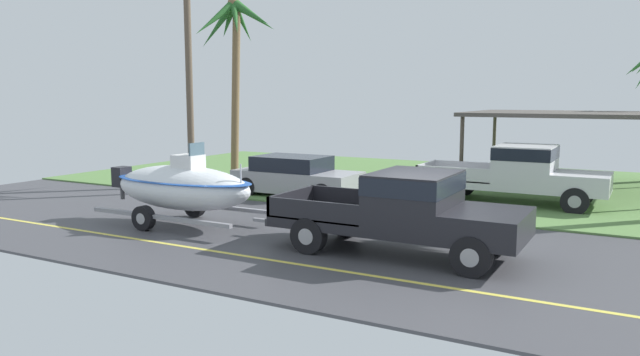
{
  "coord_description": "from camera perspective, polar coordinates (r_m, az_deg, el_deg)",
  "views": [
    {
      "loc": [
        4.03,
        -12.07,
        3.42
      ],
      "look_at": [
        -3.14,
        0.95,
        1.39
      ],
      "focal_mm": 33.75,
      "sensor_mm": 36.0,
      "label": 1
    }
  ],
  "objects": [
    {
      "name": "utility_pole",
      "position": [
        21.98,
        -12.33,
        10.14
      ],
      "size": [
        0.24,
        1.8,
        8.49
      ],
      "color": "brown",
      "rests_on": "ground"
    },
    {
      "name": "parked_sedan_near",
      "position": [
        20.71,
        -2.3,
        0.13
      ],
      "size": [
        4.33,
        1.94,
        1.38
      ],
      "color": "#99999E",
      "rests_on": "ground"
    },
    {
      "name": "carport_awning",
      "position": [
        23.8,
        22.92,
        5.48
      ],
      "size": [
        7.25,
        5.54,
        2.85
      ],
      "color": "#4C4238",
      "rests_on": "ground"
    },
    {
      "name": "boat_on_trailer",
      "position": [
        16.38,
        -12.95,
        -0.83
      ],
      "size": [
        5.61,
        2.21,
        2.23
      ],
      "color": "gray",
      "rests_on": "ground"
    },
    {
      "name": "palm_tree_near_left",
      "position": [
        23.55,
        -8.05,
        12.87
      ],
      "size": [
        3.15,
        3.41,
        7.12
      ],
      "color": "brown",
      "rests_on": "ground"
    },
    {
      "name": "parked_pickup_background",
      "position": [
        19.93,
        18.76,
        0.52
      ],
      "size": [
        5.96,
        2.02,
        1.9
      ],
      "color": "silver",
      "rests_on": "ground"
    },
    {
      "name": "ground",
      "position": [
        21.13,
        17.45,
        -1.95
      ],
      "size": [
        36.0,
        22.0,
        0.11
      ],
      "color": "#424247"
    },
    {
      "name": "pickup_truck_towing",
      "position": [
        13.05,
        8.75,
        -2.93
      ],
      "size": [
        5.67,
        2.14,
        1.82
      ],
      "color": "black",
      "rests_on": "ground"
    }
  ]
}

